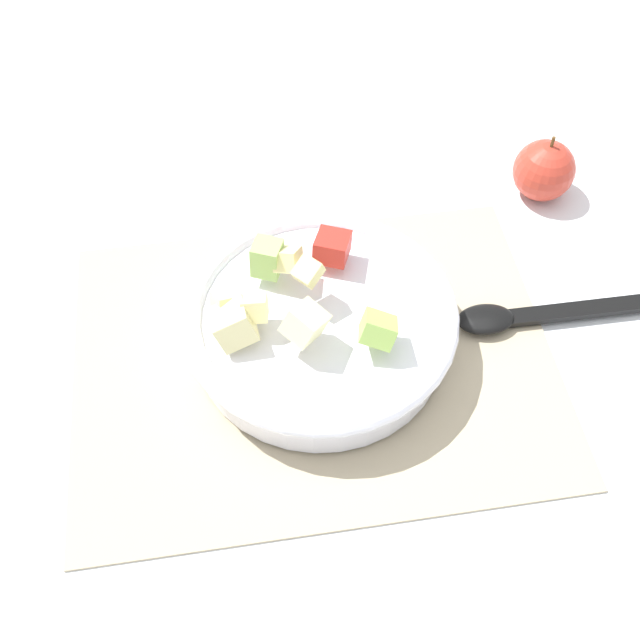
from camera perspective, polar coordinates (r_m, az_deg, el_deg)
ground_plane at (r=0.73m, az=-0.44°, el=-2.96°), size 2.40×2.40×0.00m
placemat at (r=0.73m, az=-0.44°, el=-2.83°), size 0.45×0.34×0.01m
salad_bowl at (r=0.71m, az=-0.10°, el=-0.22°), size 0.25×0.25×0.10m
serving_spoon at (r=0.77m, az=14.82°, el=0.31°), size 0.20×0.04×0.01m
whole_apple at (r=0.89m, az=16.28°, el=10.61°), size 0.07×0.07×0.08m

